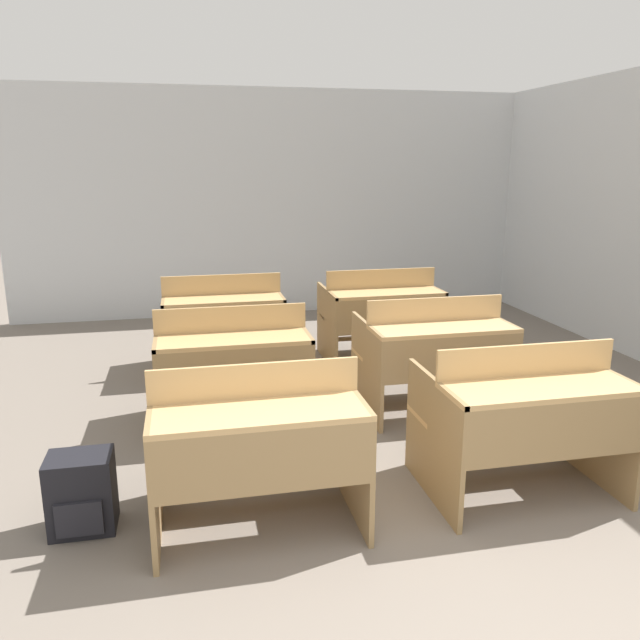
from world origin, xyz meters
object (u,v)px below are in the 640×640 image
Objects in this scene: bench_second_right at (434,352)px; bench_third_right at (381,313)px; bench_front_left at (257,442)px; bench_second_left at (233,364)px; bench_front_right at (522,416)px; schoolbag at (82,493)px; bench_third_left at (223,320)px.

bench_third_right is (-0.01, 1.32, 0.00)m from bench_second_right.
bench_front_left is 1.00× the size of bench_second_left.
bench_front_right and bench_second_left have the same top height.
bench_second_left is (-0.02, 1.33, 0.00)m from bench_front_left.
bench_front_left is at bearing -119.83° from bench_third_right.
bench_front_left is at bearing -179.32° from bench_front_right.
bench_front_left is at bearing -139.29° from bench_second_right.
bench_front_right and bench_second_right have the same top height.
bench_front_right is at bearing -2.75° from schoolbag.
bench_second_left and bench_third_right have the same top height.
bench_third_right is (-0.02, 2.60, 0.00)m from bench_front_right.
bench_front_left is 1.00× the size of bench_front_right.
bench_third_left is at bearing 120.30° from bench_front_right.
bench_front_left is 0.95m from schoolbag.
bench_third_left is (-1.53, 2.62, 0.00)m from bench_front_right.
bench_second_left is 1.00× the size of bench_third_right.
bench_front_left is at bearing -89.87° from bench_third_left.
schoolbag is at bearing -126.48° from bench_second_left.
bench_second_left is 1.00× the size of bench_second_right.
schoolbag is (-0.88, -1.20, -0.26)m from bench_second_left.
bench_second_right reaches higher than schoolbag.
bench_third_left is 1.00× the size of bench_third_right.
schoolbag is (-0.91, 0.14, -0.26)m from bench_front_left.
bench_third_right is at bearing 60.17° from bench_front_left.
bench_front_left and bench_second_right have the same top height.
schoolbag is (-2.42, -1.17, -0.26)m from bench_second_right.
bench_front_right is 2.03m from bench_second_left.
bench_front_left reaches higher than schoolbag.
bench_third_left is (-0.01, 2.64, 0.00)m from bench_front_left.
bench_third_right is 2.59× the size of schoolbag.
bench_second_left is 2.59× the size of schoolbag.
bench_third_right is at bearing -0.76° from bench_third_left.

